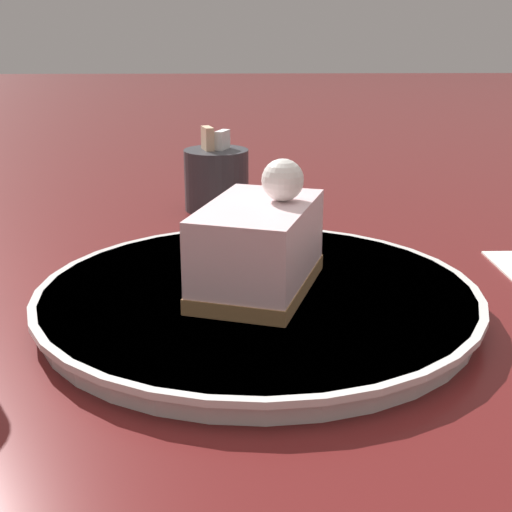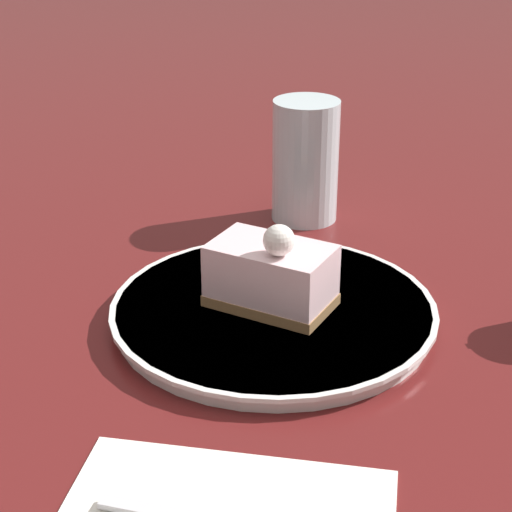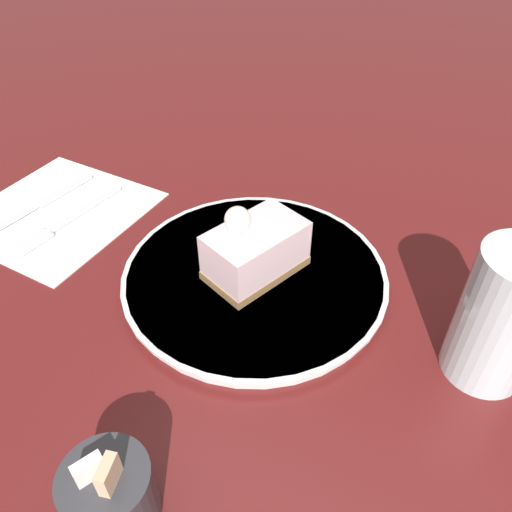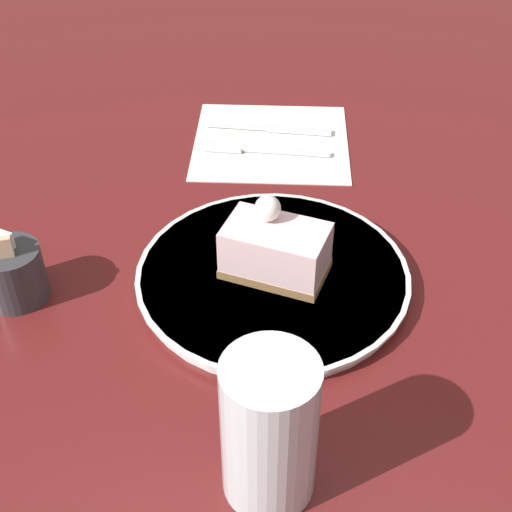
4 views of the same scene
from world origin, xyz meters
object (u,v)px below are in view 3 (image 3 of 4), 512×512
cake_slice (254,249)px  knife (48,199)px  fork (60,224)px  drinking_glass (502,318)px  plate (256,277)px  sugar_bowl (111,496)px

cake_slice → knife: 0.31m
fork → knife: (0.05, -0.03, 0.00)m
knife → drinking_glass: (-0.55, -0.01, 0.06)m
cake_slice → drinking_glass: (-0.24, -0.00, 0.02)m
plate → cake_slice: cake_slice is taller
plate → fork: 0.26m
fork → sugar_bowl: size_ratio=2.08×
knife → sugar_bowl: size_ratio=2.15×
cake_slice → drinking_glass: drinking_glass is taller
fork → plate: bearing=-168.7°
plate → knife: bearing=0.2°
plate → drinking_glass: drinking_glass is taller
sugar_bowl → drinking_glass: size_ratio=0.61×
cake_slice → sugar_bowl: 0.26m
plate → drinking_glass: bearing=-178.6°
cake_slice → sugar_bowl: cake_slice is taller
knife → sugar_bowl: 0.43m
fork → sugar_bowl: bearing=146.5°
fork → knife: bearing=-25.6°
cake_slice → drinking_glass: size_ratio=0.88×
fork → sugar_bowl: sugar_bowl is taller
sugar_bowl → drinking_glass: (-0.20, -0.27, 0.04)m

